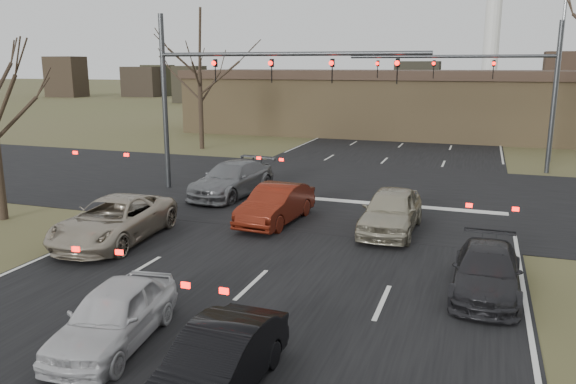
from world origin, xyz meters
name	(u,v)px	position (x,y,z in m)	size (l,w,h in m)	color
ground	(198,335)	(0.00, 0.00, 0.00)	(360.00, 360.00, 0.00)	#4F502A
road_main	(435,113)	(0.00, 60.00, 0.01)	(14.00, 300.00, 0.02)	black
road_cross	(352,191)	(0.00, 15.00, 0.01)	(200.00, 14.00, 0.02)	black
building	(439,103)	(2.00, 38.00, 2.67)	(42.40, 10.40, 5.30)	olive
mast_arm_near	(228,81)	(-5.23, 13.00, 5.07)	(12.12, 0.24, 8.00)	#383A3D
mast_arm_far	(499,79)	(6.18, 23.00, 5.02)	(11.12, 0.24, 8.00)	#383A3D
streetlight_right_far	(555,68)	(9.32, 27.00, 5.59)	(2.34, 0.25, 10.00)	gray
tree_left_far	(198,40)	(-13.00, 25.00, 7.34)	(5.70, 5.70, 9.50)	black
car_silver_suv	(114,220)	(-5.80, 5.08, 0.73)	(2.41, 5.22, 1.45)	#A99D88
car_white_sedan	(114,315)	(-1.47, -0.90, 0.65)	(1.53, 3.81, 1.30)	silver
car_black_hatch	(218,362)	(1.41, -1.86, 0.62)	(1.31, 3.75, 1.24)	black
car_charcoal_sedan	(487,271)	(5.90, 4.51, 0.60)	(1.67, 4.10, 1.19)	black
car_grey_ahead	(232,179)	(-4.92, 12.50, 0.75)	(2.10, 5.17, 1.50)	slate
car_red_ahead	(276,204)	(-1.51, 8.96, 0.70)	(1.49, 4.28, 1.41)	#5B190D
car_silver_ahead	(391,211)	(2.71, 9.18, 0.77)	(1.81, 4.50, 1.53)	#A69F86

